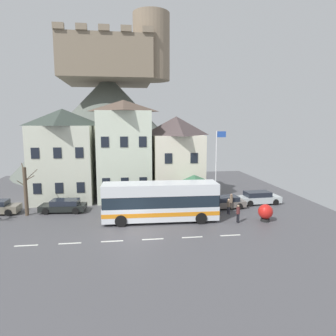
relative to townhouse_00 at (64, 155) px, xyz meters
name	(u,v)px	position (x,y,z in m)	size (l,w,h in m)	color
ground_plane	(132,234)	(7.24, -12.32, -5.11)	(40.00, 60.00, 0.07)	#4C4C50
townhouse_00	(64,155)	(0.00, 0.00, 0.00)	(6.45, 6.70, 10.17)	beige
townhouse_01	(124,149)	(6.69, 0.12, 0.51)	(5.81, 6.93, 11.19)	silver
townhouse_02	(176,157)	(12.74, 0.18, -0.39)	(5.57, 7.06, 9.38)	silver
hilltop_castle	(110,119)	(4.15, 20.28, 4.33)	(32.58, 32.58, 26.03)	#5A6159
transit_bus	(160,202)	(9.79, -9.44, -3.36)	(10.13, 2.83, 3.43)	silver
bus_shelter	(194,180)	(13.61, -5.77, -2.17)	(3.60, 3.60, 3.47)	#473D33
parked_car_01	(223,202)	(16.57, -6.08, -4.48)	(4.66, 2.16, 1.21)	slate
parked_car_02	(64,206)	(0.75, -5.27, -4.48)	(4.44, 2.22, 1.21)	black
parked_car_03	(259,198)	(20.91, -4.93, -4.42)	(4.49, 2.09, 1.34)	silver
pedestrian_00	(231,201)	(17.13, -6.94, -4.15)	(0.31, 0.31, 1.67)	#38332D
pedestrian_01	(216,203)	(15.38, -7.52, -4.17)	(0.34, 0.34, 1.56)	black
pedestrian_02	(238,213)	(16.41, -10.80, -4.19)	(0.30, 0.33, 1.60)	black
pedestrian_03	(229,205)	(16.46, -8.15, -4.22)	(0.31, 0.31, 1.48)	#2D2D38
public_bench	(206,199)	(15.35, -4.15, -4.61)	(1.74, 0.48, 0.87)	brown
flagpole	(217,166)	(15.48, -7.24, -0.56)	(0.95, 0.10, 7.89)	silver
harbour_buoy	(265,212)	(18.93, -10.76, -4.24)	(1.28, 1.28, 1.53)	black
bare_tree_00	(26,191)	(-2.45, -6.00, -2.73)	(1.65, 1.01, 4.90)	brown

